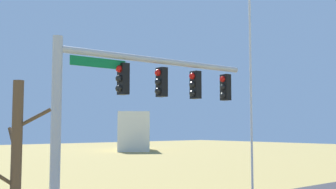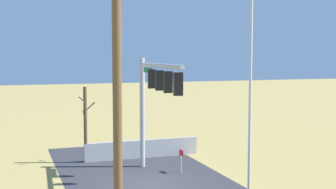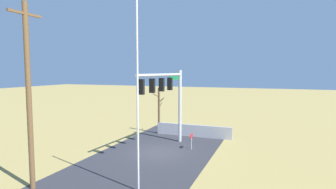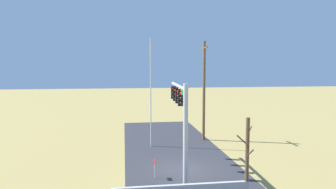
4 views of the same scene
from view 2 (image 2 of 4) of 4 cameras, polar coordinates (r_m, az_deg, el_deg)
ground_plane at (r=22.09m, az=-2.21°, el=-11.28°), size 160.00×160.00×0.00m
sidewalk_corner at (r=26.31m, az=-3.87°, el=-8.63°), size 6.00×6.00×0.01m
retaining_fence at (r=27.35m, az=-3.26°, el=-6.93°), size 0.20×7.02×1.10m
signal_mast at (r=22.35m, az=-1.89°, el=0.42°), size 7.16×0.68×6.06m
flagpole at (r=16.10m, az=10.40°, el=-0.28°), size 0.10×0.10×9.44m
utility_pole at (r=12.60m, az=-6.46°, el=-1.09°), size 1.90×0.26×9.35m
bare_tree at (r=26.31m, az=-10.45°, el=-3.68°), size 1.27×1.02×4.41m
open_sign at (r=23.91m, az=1.70°, el=-7.77°), size 0.56×0.04×1.22m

